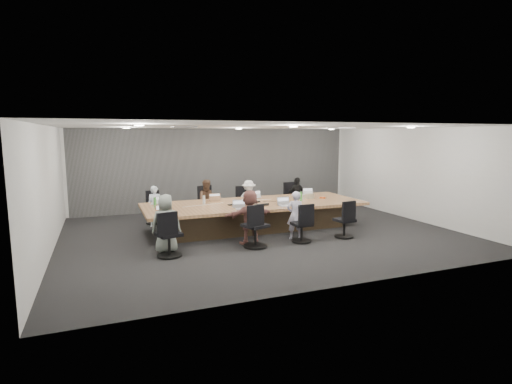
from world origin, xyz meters
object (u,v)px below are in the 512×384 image
object	(u,v)px
snack_packet	(323,198)
bottle_green_right	(301,196)
chair_3	(292,201)
laptop_4	(162,215)
bottle_green_left	(155,202)
person_1	(208,201)
person_6	(295,215)
laptop_6	(286,206)
chair_4	(169,238)
laptop_2	(255,197)
canvas_bag	(309,196)
person_5	(250,217)
person_0	(155,206)
chair_0	(154,212)
laptop_1	(213,200)
person_4	(166,223)
laptop_5	(242,209)
chair_6	(302,227)
chair_1	(205,206)
chair_7	(344,223)
person_2	(249,200)
bottle_clear	(204,200)
chair_2	(245,205)
stapler	(266,204)
person_3	(296,196)
chair_5	(255,229)
laptop_3	(305,194)
mug_brown	(157,207)
laptop_0	(157,203)
conference_table	(255,215)

from	to	relation	value
snack_packet	bottle_green_right	bearing A→B (deg)	-166.76
chair_3	bottle_green_right	size ratio (longest dim) A/B	3.18
laptop_4	bottle_green_left	xyz separation A→B (m)	(-0.02, 1.05, 0.12)
person_1	person_6	world-z (taller)	person_1
person_6	laptop_6	xyz separation A→B (m)	(0.00, 0.55, 0.14)
chair_4	laptop_2	bearing A→B (deg)	26.00
person_6	canvas_bag	distance (m)	1.91
chair_3	person_5	size ratio (longest dim) A/B	0.63
laptop_4	snack_packet	world-z (taller)	snack_packet
person_0	person_5	xyz separation A→B (m)	(1.87, -2.70, 0.07)
chair_0	bottle_green_left	size ratio (longest dim) A/B	2.77
laptop_1	laptop_6	xyz separation A→B (m)	(1.54, -1.60, 0.00)
chair_3	person_1	distance (m)	2.99
person_4	laptop_5	world-z (taller)	person_4
chair_6	bottle_green_left	world-z (taller)	bottle_green_left
chair_1	chair_7	xyz separation A→B (m)	(2.76, -3.40, -0.05)
person_2	bottle_clear	world-z (taller)	person_2
laptop_6	canvas_bag	bearing A→B (deg)	36.51
chair_2	laptop_1	xyz separation A→B (m)	(-1.30, -0.90, 0.39)
person_1	stapler	bearing A→B (deg)	-52.74
person_3	person_4	size ratio (longest dim) A/B	0.94
laptop_1	person_4	bearing A→B (deg)	61.17
chair_6	laptop_4	world-z (taller)	laptop_4
chair_6	canvas_bag	bearing A→B (deg)	56.16
canvas_bag	bottle_green_right	bearing A→B (deg)	-144.46
chair_3	bottle_green_left	size ratio (longest dim) A/B	3.13
chair_5	person_4	xyz separation A→B (m)	(-1.98, 0.35, 0.22)
chair_3	person_5	bearing A→B (deg)	42.87
laptop_1	laptop_2	world-z (taller)	same
person_5	person_2	bearing A→B (deg)	-115.21
chair_3	laptop_3	xyz separation A→B (m)	(0.00, -0.90, 0.34)
chair_0	chair_4	world-z (taller)	chair_4
laptop_2	person_5	world-z (taller)	person_5
laptop_3	person_4	distance (m)	5.09
chair_6	mug_brown	size ratio (longest dim) A/B	6.90
chair_1	person_6	xyz separation A→B (m)	(1.54, -3.05, 0.18)
laptop_6	stapler	xyz separation A→B (m)	(-0.45, 0.27, 0.02)
person_2	laptop_4	distance (m)	3.65
laptop_4	person_5	bearing A→B (deg)	-21.25
laptop_0	laptop_3	bearing A→B (deg)	-167.27
person_3	conference_table	bearing A→B (deg)	-146.34
laptop_0	canvas_bag	world-z (taller)	canvas_bag
laptop_0	mug_brown	bearing A→B (deg)	94.13
bottle_green_right	stapler	bearing A→B (deg)	-165.04
laptop_0	person_4	xyz separation A→B (m)	(-0.11, -2.15, -0.09)
person_1	person_6	distance (m)	3.11
laptop_0	mug_brown	xyz separation A→B (m)	(-0.13, -0.86, 0.05)
chair_2	laptop_2	size ratio (longest dim) A/B	2.38
bottle_clear	mug_brown	xyz separation A→B (m)	(-1.31, -0.39, -0.06)
laptop_5	chair_0	bearing A→B (deg)	140.82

